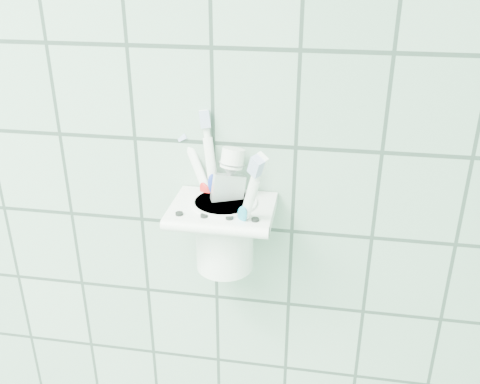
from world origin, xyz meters
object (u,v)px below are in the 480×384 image
object	(u,v)px
toothbrush_pink	(236,195)
toothpaste_tube	(216,203)
holder_bracket	(223,211)
cup	(225,232)
toothbrush_blue	(222,190)
toothbrush_orange	(232,188)

from	to	relation	value
toothbrush_pink	toothpaste_tube	xyz separation A→B (m)	(-0.02, -0.00, -0.01)
holder_bracket	cup	distance (m)	0.03
holder_bracket	toothbrush_blue	size ratio (longest dim) A/B	0.66
holder_bracket	toothbrush_orange	distance (m)	0.03
toothbrush_pink	toothbrush_orange	world-z (taller)	toothbrush_orange
cup	toothbrush_pink	distance (m)	0.06
cup	toothpaste_tube	world-z (taller)	toothpaste_tube
toothbrush_blue	toothpaste_tube	size ratio (longest dim) A/B	1.20
toothbrush_pink	toothbrush_blue	size ratio (longest dim) A/B	0.97
holder_bracket	cup	bearing A→B (deg)	74.67
toothbrush_pink	toothbrush_blue	xyz separation A→B (m)	(-0.02, 0.01, -0.00)
cup	toothbrush_orange	bearing A→B (deg)	29.89
toothbrush_pink	toothbrush_blue	bearing A→B (deg)	153.26
toothbrush_orange	toothbrush_blue	bearing A→B (deg)	-146.07
holder_bracket	toothpaste_tube	distance (m)	0.02
toothbrush_pink	toothbrush_orange	size ratio (longest dim) A/B	0.95
cup	toothbrush_blue	size ratio (longest dim) A/B	0.49
cup	toothbrush_orange	distance (m)	0.06
holder_bracket	toothbrush_blue	xyz separation A→B (m)	(-0.00, 0.01, 0.02)
toothbrush_blue	toothpaste_tube	xyz separation A→B (m)	(-0.00, -0.01, -0.01)
holder_bracket	toothbrush_pink	bearing A→B (deg)	-12.87
toothbrush_pink	holder_bracket	bearing A→B (deg)	173.50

